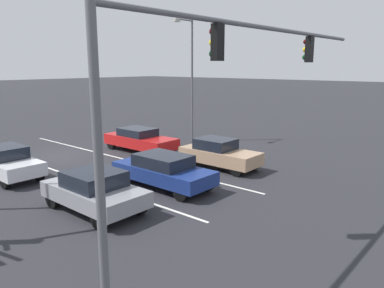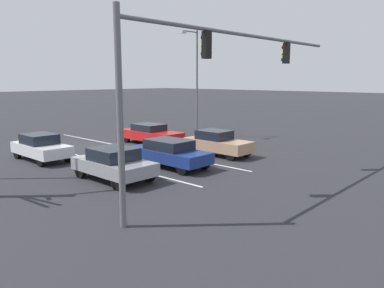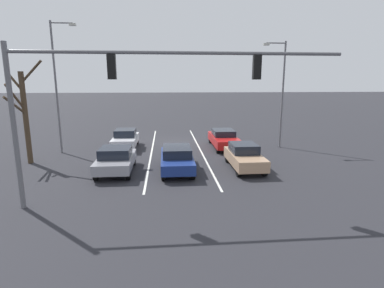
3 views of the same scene
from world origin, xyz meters
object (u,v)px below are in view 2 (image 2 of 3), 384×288
Objects in this scene: car_navy_midlane_front at (169,152)px; street_lamp_left_shoulder at (195,77)px; car_white_rightlane_second at (41,147)px; traffic_signal_gantry at (211,65)px; car_gray_rightlane_front at (114,163)px; car_red_leftlane_second at (151,134)px; car_tan_leftlane_front at (217,143)px.

street_lamp_left_shoulder is at bearing -145.69° from car_navy_midlane_front.
traffic_signal_gantry reaches higher than car_white_rightlane_second.
street_lamp_left_shoulder is (-8.20, -5.59, 3.87)m from car_navy_midlane_front.
car_gray_rightlane_front is 6.41m from traffic_signal_gantry.
car_red_leftlane_second is at bearing -120.61° from traffic_signal_gantry.
car_navy_midlane_front reaches higher than car_red_leftlane_second.
car_red_leftlane_second is at bearing 176.61° from car_white_rightlane_second.
car_red_leftlane_second is at bearing -88.81° from car_tan_leftlane_front.
car_red_leftlane_second is at bearing -4.13° from street_lamp_left_shoulder.
car_tan_leftlane_front is 1.02× the size of car_white_rightlane_second.
car_tan_leftlane_front reaches higher than car_navy_midlane_front.
car_gray_rightlane_front is at bearing 25.84° from street_lamp_left_shoulder.
street_lamp_left_shoulder is at bearing -135.61° from traffic_signal_gantry.
street_lamp_left_shoulder is (-11.96, 0.76, 3.87)m from car_white_rightlane_second.
street_lamp_left_shoulder reaches higher than car_red_leftlane_second.
car_tan_leftlane_front is 5.83m from car_red_leftlane_second.
car_red_leftlane_second is at bearing -141.16° from car_gray_rightlane_front.
car_tan_leftlane_front is (-7.53, -0.14, -0.02)m from car_gray_rightlane_front.
car_white_rightlane_second reaches higher than car_tan_leftlane_front.
car_navy_midlane_front is at bearing 34.31° from street_lamp_left_shoulder.
street_lamp_left_shoulder is at bearing -126.94° from car_tan_leftlane_front.
car_navy_midlane_front is 1.14× the size of car_white_rightlane_second.
car_white_rightlane_second reaches higher than car_navy_midlane_front.
street_lamp_left_shoulder is (-4.27, 0.31, 3.90)m from car_red_leftlane_second.
street_lamp_left_shoulder is (-11.68, -5.66, 3.86)m from car_gray_rightlane_front.
car_gray_rightlane_front is 0.30× the size of traffic_signal_gantry.
car_white_rightlane_second is at bearing -38.84° from car_tan_leftlane_front.
car_white_rightlane_second is 12.59m from street_lamp_left_shoulder.
car_red_leftlane_second is 5.79m from street_lamp_left_shoulder.
traffic_signal_gantry reaches higher than car_tan_leftlane_front.
traffic_signal_gantry is (2.39, 4.77, 4.23)m from car_navy_midlane_front.
car_tan_leftlane_front reaches higher than car_red_leftlane_second.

